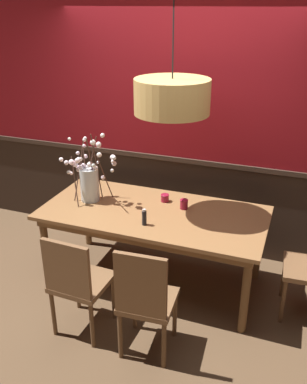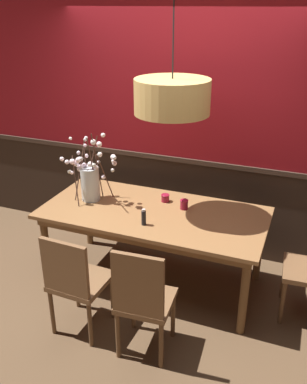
{
  "view_description": "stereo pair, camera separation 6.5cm",
  "coord_description": "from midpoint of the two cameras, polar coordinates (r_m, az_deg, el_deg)",
  "views": [
    {
      "loc": [
        1.2,
        -3.24,
        2.53
      ],
      "look_at": [
        0.0,
        0.0,
        0.97
      ],
      "focal_mm": 39.24,
      "sensor_mm": 36.0,
      "label": 1
    },
    {
      "loc": [
        1.26,
        -3.21,
        2.53
      ],
      "look_at": [
        0.0,
        0.0,
        0.97
      ],
      "focal_mm": 39.24,
      "sensor_mm": 36.0,
      "label": 2
    }
  ],
  "objects": [
    {
      "name": "vase_with_blossoms",
      "position": [
        4.07,
        -9.2,
        1.53
      ],
      "size": [
        0.53,
        0.33,
        0.69
      ],
      "color": "silver",
      "rests_on": "dining_table"
    },
    {
      "name": "condiment_bottle",
      "position": [
        3.62,
        -1.78,
        -3.48
      ],
      "size": [
        0.04,
        0.04,
        0.15
      ],
      "color": "black",
      "rests_on": "dining_table"
    },
    {
      "name": "candle_holder_nearer_center",
      "position": [
        3.91,
        3.69,
        -1.65
      ],
      "size": [
        0.08,
        0.08,
        0.09
      ],
      "color": "maroon",
      "rests_on": "dining_table"
    },
    {
      "name": "chair_far_side_right",
      "position": [
        4.68,
        7.5,
        -1.18
      ],
      "size": [
        0.43,
        0.45,
        0.95
      ],
      "color": "brown",
      "rests_on": "ground"
    },
    {
      "name": "dining_table",
      "position": [
        3.91,
        -0.48,
        -3.65
      ],
      "size": [
        2.07,
        0.99,
        0.77
      ],
      "color": "olive",
      "rests_on": "ground"
    },
    {
      "name": "chair_far_side_left",
      "position": [
        4.88,
        -0.46,
        0.06
      ],
      "size": [
        0.44,
        0.42,
        0.92
      ],
      "color": "brown",
      "rests_on": "ground"
    },
    {
      "name": "chair_near_side_left",
      "position": [
        3.46,
        -10.93,
        -11.72
      ],
      "size": [
        0.44,
        0.44,
        0.93
      ],
      "color": "brown",
      "rests_on": "ground"
    },
    {
      "name": "back_wall",
      "position": [
        4.38,
        3.45,
        10.07
      ],
      "size": [
        5.89,
        0.14,
        2.92
      ],
      "color": "#2D2119",
      "rests_on": "ground"
    },
    {
      "name": "chair_near_side_right",
      "position": [
        3.2,
        -1.74,
        -14.24
      ],
      "size": [
        0.43,
        0.43,
        0.97
      ],
      "color": "brown",
      "rests_on": "ground"
    },
    {
      "name": "candle_holder_nearer_edge",
      "position": [
        4.05,
        1.1,
        -0.8
      ],
      "size": [
        0.08,
        0.08,
        0.07
      ],
      "color": "maroon",
      "rests_on": "dining_table"
    },
    {
      "name": "ground_plane",
      "position": [
        4.28,
        -0.44,
        -11.88
      ],
      "size": [
        24.0,
        24.0,
        0.0
      ],
      "primitive_type": "plane",
      "color": "brown"
    },
    {
      "name": "pendant_lamp",
      "position": [
        3.56,
        2.01,
        12.84
      ],
      "size": [
        0.64,
        0.64,
        1.25
      ],
      "color": "tan"
    }
  ]
}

